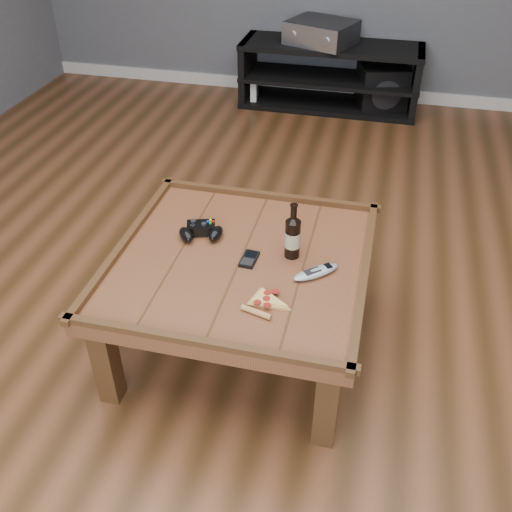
% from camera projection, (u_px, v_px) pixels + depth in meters
% --- Properties ---
extents(ground, '(6.00, 6.00, 0.00)m').
position_uv_depth(ground, '(242.00, 340.00, 2.52)').
color(ground, '#412712').
rests_on(ground, ground).
extents(baseboard, '(5.00, 0.02, 0.10)m').
position_uv_depth(baseboard, '(332.00, 90.00, 4.82)').
color(baseboard, silver).
rests_on(baseboard, ground).
extents(coffee_table, '(1.03, 1.03, 0.48)m').
position_uv_depth(coffee_table, '(241.00, 271.00, 2.29)').
color(coffee_table, brown).
rests_on(coffee_table, ground).
extents(media_console, '(1.40, 0.45, 0.50)m').
position_uv_depth(media_console, '(330.00, 77.00, 4.52)').
color(media_console, black).
rests_on(media_console, ground).
extents(beer_bottle, '(0.06, 0.06, 0.24)m').
position_uv_depth(beer_bottle, '(293.00, 236.00, 2.21)').
color(beer_bottle, black).
rests_on(beer_bottle, coffee_table).
extents(game_controller, '(0.20, 0.16, 0.06)m').
position_uv_depth(game_controller, '(201.00, 231.00, 2.36)').
color(game_controller, black).
rests_on(game_controller, coffee_table).
extents(pizza_slice, '(0.18, 0.23, 0.02)m').
position_uv_depth(pizza_slice, '(265.00, 302.00, 2.04)').
color(pizza_slice, tan).
rests_on(pizza_slice, coffee_table).
extents(smartphone, '(0.06, 0.11, 0.01)m').
position_uv_depth(smartphone, '(249.00, 259.00, 2.24)').
color(smartphone, black).
rests_on(smartphone, coffee_table).
extents(remote_control, '(0.19, 0.17, 0.03)m').
position_uv_depth(remote_control, '(316.00, 272.00, 2.16)').
color(remote_control, '#969BA3').
rests_on(remote_control, coffee_table).
extents(av_receiver, '(0.58, 0.53, 0.16)m').
position_uv_depth(av_receiver, '(321.00, 32.00, 4.33)').
color(av_receiver, black).
rests_on(av_receiver, media_console).
extents(subwoofer, '(0.44, 0.44, 0.36)m').
position_uv_depth(subwoofer, '(382.00, 87.00, 4.52)').
color(subwoofer, black).
rests_on(subwoofer, ground).
extents(game_console, '(0.13, 0.20, 0.24)m').
position_uv_depth(game_console, '(254.00, 90.00, 4.66)').
color(game_console, slate).
rests_on(game_console, ground).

